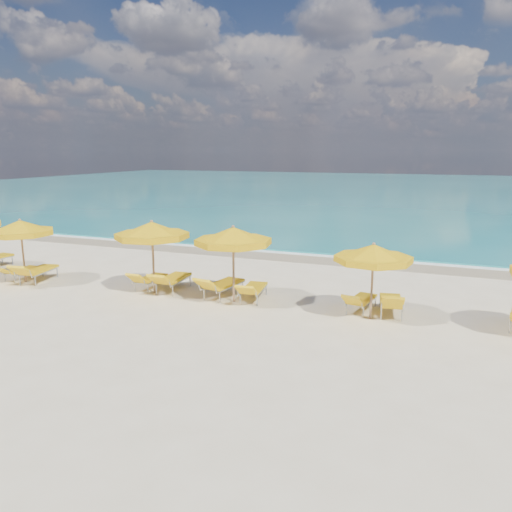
% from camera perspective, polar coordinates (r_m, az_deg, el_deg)
% --- Properties ---
extents(ground_plane, '(120.00, 120.00, 0.00)m').
position_cam_1_polar(ground_plane, '(15.48, -2.01, -5.43)').
color(ground_plane, beige).
extents(ocean, '(120.00, 80.00, 0.30)m').
position_cam_1_polar(ocean, '(62.02, 15.84, 7.27)').
color(ocean, '#147375').
rests_on(ocean, ground).
extents(wet_sand_band, '(120.00, 2.60, 0.01)m').
position_cam_1_polar(wet_sand_band, '(22.26, 5.49, -0.08)').
color(wet_sand_band, tan).
rests_on(wet_sand_band, ground).
extents(foam_line, '(120.00, 1.20, 0.03)m').
position_cam_1_polar(foam_line, '(23.01, 6.04, 0.31)').
color(foam_line, white).
rests_on(foam_line, ground).
extents(whitecap_near, '(14.00, 0.36, 0.05)m').
position_cam_1_polar(whitecap_near, '(33.11, 0.00, 3.95)').
color(whitecap_near, white).
rests_on(whitecap_near, ground).
extents(whitecap_far, '(18.00, 0.30, 0.05)m').
position_cam_1_polar(whitecap_far, '(37.92, 24.33, 3.92)').
color(whitecap_far, white).
rests_on(whitecap_far, ground).
extents(umbrella_1, '(2.99, 2.99, 2.30)m').
position_cam_1_polar(umbrella_1, '(19.34, -25.32, 2.89)').
color(umbrella_1, '#99734C').
rests_on(umbrella_1, ground).
extents(umbrella_2, '(2.94, 2.94, 2.44)m').
position_cam_1_polar(umbrella_2, '(16.50, -11.81, 2.83)').
color(umbrella_2, '#99734C').
rests_on(umbrella_2, ground).
extents(umbrella_3, '(2.90, 2.90, 2.42)m').
position_cam_1_polar(umbrella_3, '(15.19, -2.62, 2.22)').
color(umbrella_3, '#99734C').
rests_on(umbrella_3, ground).
extents(umbrella_4, '(2.61, 2.61, 2.18)m').
position_cam_1_polar(umbrella_4, '(13.98, 13.27, 0.23)').
color(umbrella_4, '#99734C').
rests_on(umbrella_4, ground).
extents(lounger_1_left, '(0.61, 1.66, 0.65)m').
position_cam_1_polar(lounger_1_left, '(20.20, -25.27, -1.87)').
color(lounger_1_left, '#A5A8AD').
rests_on(lounger_1_left, ground).
extents(lounger_1_right, '(1.01, 2.11, 0.87)m').
position_cam_1_polar(lounger_1_right, '(19.55, -23.64, -2.00)').
color(lounger_1_right, '#A5A8AD').
rests_on(lounger_1_right, ground).
extents(lounger_2_left, '(0.61, 1.71, 0.76)m').
position_cam_1_polar(lounger_2_left, '(17.43, -11.99, -2.98)').
color(lounger_2_left, '#A5A8AD').
rests_on(lounger_2_left, ground).
extents(lounger_2_right, '(0.79, 2.05, 0.85)m').
position_cam_1_polar(lounger_2_right, '(17.00, -9.46, -3.13)').
color(lounger_2_right, '#A5A8AD').
rests_on(lounger_2_right, ground).
extents(lounger_3_left, '(0.98, 2.09, 0.88)m').
position_cam_1_polar(lounger_3_left, '(16.11, -3.82, -3.84)').
color(lounger_3_left, '#A5A8AD').
rests_on(lounger_3_left, ground).
extents(lounger_3_right, '(0.81, 1.90, 0.77)m').
position_cam_1_polar(lounger_3_right, '(15.75, -0.32, -4.28)').
color(lounger_3_right, '#A5A8AD').
rests_on(lounger_3_right, ground).
extents(lounger_4_left, '(0.82, 1.74, 0.74)m').
position_cam_1_polar(lounger_4_left, '(15.01, 11.90, -5.43)').
color(lounger_4_left, '#A5A8AD').
rests_on(lounger_4_left, ground).
extents(lounger_4_right, '(0.88, 1.88, 0.85)m').
position_cam_1_polar(lounger_4_right, '(14.91, 15.13, -5.63)').
color(lounger_4_right, '#A5A8AD').
rests_on(lounger_4_right, ground).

